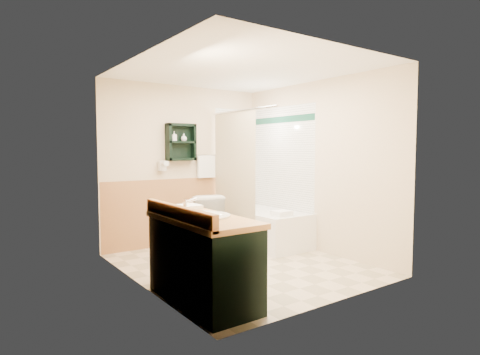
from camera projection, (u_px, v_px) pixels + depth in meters
name	position (u px, v px, depth m)	size (l,w,h in m)	color
floor	(241.00, 265.00, 5.00)	(3.00, 3.00, 0.00)	beige
back_wall	(184.00, 165.00, 6.15)	(2.60, 0.04, 2.40)	#FFE7C7
left_wall	(138.00, 173.00, 4.15)	(0.04, 3.00, 2.40)	#FFE7C7
right_wall	(317.00, 166.00, 5.68)	(0.04, 3.00, 2.40)	#FFE7C7
ceiling	(241.00, 68.00, 4.83)	(2.60, 3.00, 0.04)	white
wainscot_left	(142.00, 239.00, 4.22)	(2.98, 2.98, 1.00)	tan
wainscot_back	(185.00, 211.00, 6.17)	(2.58, 2.58, 1.00)	tan
mirror_frame	(165.00, 143.00, 3.71)	(1.30, 1.30, 1.00)	brown
mirror_glass	(165.00, 143.00, 3.71)	(1.20, 1.20, 0.90)	white
tile_right	(280.00, 174.00, 6.27)	(1.50, 1.50, 2.10)	white
tile_back	(240.00, 173.00, 6.72)	(0.95, 0.95, 2.10)	white
tile_accent	(280.00, 120.00, 6.21)	(1.50, 1.50, 0.10)	#144835
wall_shelf	(181.00, 142.00, 5.97)	(0.45, 0.15, 0.55)	black
hair_dryer	(162.00, 166.00, 5.84)	(0.10, 0.24, 0.18)	silver
towel_bar	(206.00, 155.00, 6.28)	(0.40, 0.06, 0.40)	white
curtain_rod	(241.00, 111.00, 5.77)	(0.03, 0.03, 1.60)	silver
shower_curtain	(234.00, 169.00, 5.98)	(1.05, 1.05, 1.70)	#BEAE90
vanity	(203.00, 259.00, 3.77)	(0.59, 1.28, 0.81)	black
bathtub	(263.00, 227.00, 6.10)	(0.78, 1.50, 0.52)	white
toilet	(203.00, 220.00, 5.93)	(0.45, 0.80, 0.78)	white
counter_towel	(185.00, 207.00, 4.24)	(0.31, 0.24, 0.04)	white
vanity_book	(155.00, 200.00, 4.23)	(0.15, 0.02, 0.20)	black
tub_towel	(282.00, 213.00, 5.55)	(0.25, 0.21, 0.07)	white
soap_bottle_a	(174.00, 139.00, 5.90)	(0.06, 0.14, 0.07)	white
soap_bottle_b	(184.00, 138.00, 5.99)	(0.09, 0.11, 0.09)	white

